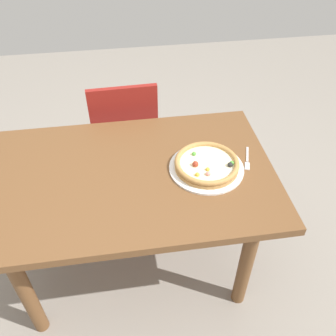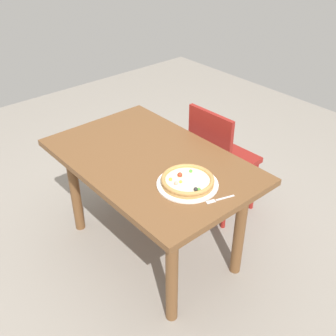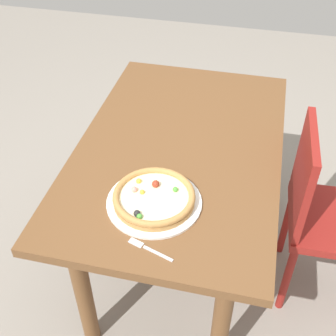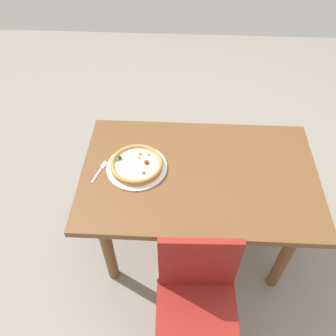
% 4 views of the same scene
% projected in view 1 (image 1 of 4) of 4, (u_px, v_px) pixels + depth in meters
% --- Properties ---
extents(ground_plane, '(6.00, 6.00, 0.00)m').
position_uv_depth(ground_plane, '(138.00, 266.00, 2.16)').
color(ground_plane, gray).
extents(dining_table, '(1.32, 0.84, 0.74)m').
position_uv_depth(dining_table, '(131.00, 191.00, 1.73)').
color(dining_table, brown).
rests_on(dining_table, ground).
extents(chair_near, '(0.41, 0.41, 0.89)m').
position_uv_depth(chair_near, '(125.00, 134.00, 2.29)').
color(chair_near, maroon).
rests_on(chair_near, ground).
extents(plate, '(0.34, 0.34, 0.01)m').
position_uv_depth(plate, '(206.00, 168.00, 1.68)').
color(plate, white).
rests_on(plate, dining_table).
extents(pizza, '(0.29, 0.29, 0.05)m').
position_uv_depth(pizza, '(207.00, 164.00, 1.66)').
color(pizza, '#B78447').
rests_on(pizza, plate).
extents(fork, '(0.07, 0.16, 0.00)m').
position_uv_depth(fork, '(247.00, 160.00, 1.73)').
color(fork, silver).
rests_on(fork, dining_table).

